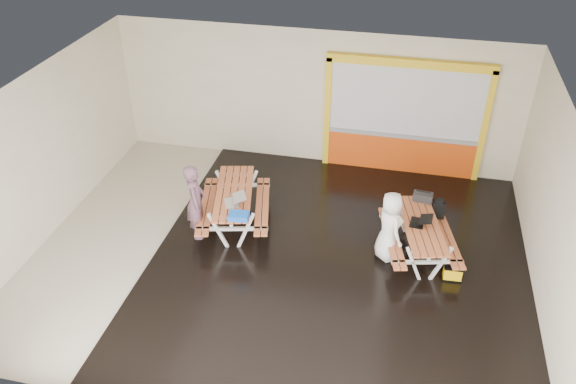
% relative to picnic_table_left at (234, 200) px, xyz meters
% --- Properties ---
extents(room, '(10.02, 8.02, 3.52)m').
position_rel_picnic_table_left_xyz_m(room, '(1.18, -0.84, 1.09)').
color(room, beige).
rests_on(room, ground).
extents(deck, '(7.50, 7.98, 0.05)m').
position_rel_picnic_table_left_xyz_m(deck, '(2.43, -0.84, -0.64)').
color(deck, black).
rests_on(deck, room).
extents(kiosk, '(3.88, 0.16, 3.00)m').
position_rel_picnic_table_left_xyz_m(kiosk, '(3.38, 3.09, 0.78)').
color(kiosk, '#DD4B0F').
rests_on(kiosk, room).
extents(picnic_table_left, '(1.93, 2.46, 0.87)m').
position_rel_picnic_table_left_xyz_m(picnic_table_left, '(0.00, 0.00, 0.00)').
color(picnic_table_left, '#B35A30').
rests_on(picnic_table_left, deck).
extents(picnic_table_right, '(1.80, 2.29, 0.81)m').
position_rel_picnic_table_left_xyz_m(picnic_table_right, '(3.97, -0.21, -0.04)').
color(picnic_table_right, '#B35A30').
rests_on(picnic_table_right, deck).
extents(person_left, '(0.58, 0.71, 1.70)m').
position_rel_picnic_table_left_xyz_m(person_left, '(-0.65, -0.57, 0.24)').
color(person_left, '#654454').
rests_on(person_left, deck).
extents(person_right, '(0.78, 0.88, 1.52)m').
position_rel_picnic_table_left_xyz_m(person_right, '(3.35, -0.47, 0.18)').
color(person_right, white).
rests_on(person_right, deck).
extents(laptop_left, '(0.56, 0.54, 0.19)m').
position_rel_picnic_table_left_xyz_m(laptop_left, '(0.14, -0.40, 0.27)').
color(laptop_left, silver).
rests_on(laptop_left, picnic_table_left).
extents(laptop_right, '(0.46, 0.41, 0.18)m').
position_rel_picnic_table_left_xyz_m(laptop_right, '(3.94, -0.20, 0.20)').
color(laptop_right, black).
rests_on(laptop_right, picnic_table_right).
extents(blue_pouch, '(0.42, 0.32, 0.12)m').
position_rel_picnic_table_left_xyz_m(blue_pouch, '(0.38, -0.90, 0.26)').
color(blue_pouch, blue).
rests_on(blue_pouch, picnic_table_left).
extents(toolbox, '(0.42, 0.24, 0.23)m').
position_rel_picnic_table_left_xyz_m(toolbox, '(3.96, 0.65, 0.24)').
color(toolbox, black).
rests_on(toolbox, picnic_table_right).
extents(backpack, '(0.28, 0.19, 0.44)m').
position_rel_picnic_table_left_xyz_m(backpack, '(4.31, 0.52, 0.08)').
color(backpack, black).
rests_on(backpack, picnic_table_right).
extents(dark_case, '(0.50, 0.40, 0.17)m').
position_rel_picnic_table_left_xyz_m(dark_case, '(3.51, -0.22, -0.53)').
color(dark_case, black).
rests_on(dark_case, deck).
extents(fluke_bag, '(0.37, 0.25, 0.31)m').
position_rel_picnic_table_left_xyz_m(fluke_bag, '(4.66, -0.84, -0.46)').
color(fluke_bag, black).
rests_on(fluke_bag, deck).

